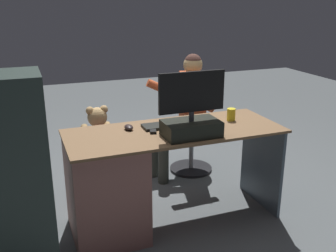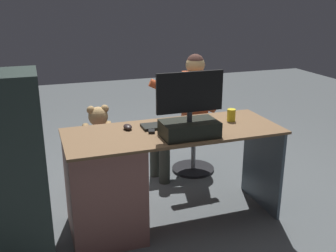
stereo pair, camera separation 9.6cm
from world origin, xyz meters
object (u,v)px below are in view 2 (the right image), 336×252
at_px(monitor, 189,119).
at_px(visitor_chair, 194,145).
at_px(computer_mouse, 128,127).
at_px(desk, 117,182).
at_px(teddy_bear, 99,128).
at_px(keyboard, 170,125).
at_px(tv_remote, 151,129).
at_px(cup, 231,115).
at_px(person, 187,107).
at_px(office_chair_teddy, 101,169).

relative_size(monitor, visitor_chair, 1.06).
bearing_deg(computer_mouse, desk, 46.30).
bearing_deg(computer_mouse, teddy_bear, -73.60).
xyz_separation_m(keyboard, computer_mouse, (0.31, -0.03, 0.01)).
bearing_deg(tv_remote, desk, 23.02).
bearing_deg(cup, teddy_bear, -29.71).
relative_size(visitor_chair, person, 0.38).
distance_m(desk, visitor_chair, 1.21).
relative_size(desk, monitor, 3.34).
bearing_deg(cup, person, -83.23).
height_order(keyboard, office_chair_teddy, keyboard).
relative_size(tv_remote, person, 0.13).
distance_m(desk, office_chair_teddy, 0.60).
bearing_deg(person, visitor_chair, -167.52).
xyz_separation_m(desk, office_chair_teddy, (0.02, -0.58, -0.15)).
xyz_separation_m(cup, visitor_chair, (-0.00, -0.73, -0.52)).
bearing_deg(cup, desk, 3.68).
distance_m(cup, office_chair_teddy, 1.20).
height_order(desk, monitor, monitor).
distance_m(tv_remote, office_chair_teddy, 0.79).
distance_m(desk, keyboard, 0.57).
bearing_deg(visitor_chair, computer_mouse, 39.80).
height_order(computer_mouse, visitor_chair, computer_mouse).
relative_size(keyboard, person, 0.37).
height_order(keyboard, tv_remote, keyboard).
height_order(office_chair_teddy, visitor_chair, same).
xyz_separation_m(tv_remote, person, (-0.56, -0.73, -0.08)).
bearing_deg(teddy_bear, tv_remote, 117.74).
height_order(teddy_bear, visitor_chair, teddy_bear).
bearing_deg(computer_mouse, monitor, 142.45).
xyz_separation_m(computer_mouse, person, (-0.71, -0.65, -0.08)).
xyz_separation_m(computer_mouse, office_chair_teddy, (0.14, -0.46, -0.51)).
xyz_separation_m(desk, cup, (-0.91, -0.06, 0.39)).
relative_size(computer_mouse, visitor_chair, 0.22).
relative_size(computer_mouse, teddy_bear, 0.27).
relative_size(desk, computer_mouse, 16.25).
height_order(keyboard, visitor_chair, keyboard).
bearing_deg(visitor_chair, office_chair_teddy, 12.48).
bearing_deg(cup, tv_remote, 1.77).
relative_size(monitor, cup, 4.96).
relative_size(desk, cup, 16.59).
bearing_deg(cup, monitor, 26.55).
height_order(desk, tv_remote, tv_remote).
height_order(computer_mouse, office_chair_teddy, computer_mouse).
xyz_separation_m(monitor, cup, (-0.43, -0.22, -0.07)).
bearing_deg(office_chair_teddy, person, -167.52).
relative_size(desk, teddy_bear, 4.32).
height_order(cup, tv_remote, cup).
height_order(visitor_chair, person, person).
distance_m(desk, computer_mouse, 0.40).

